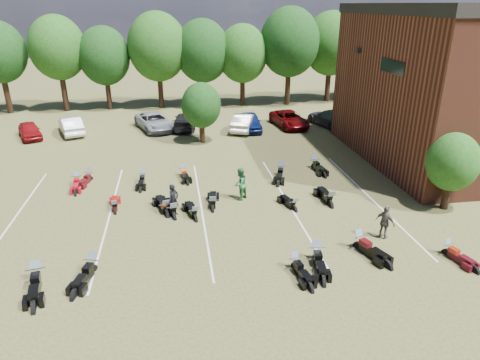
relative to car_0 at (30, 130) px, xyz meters
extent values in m
plane|color=brown|center=(16.44, -18.98, -0.67)|extent=(160.00, 160.00, 0.00)
imported|color=maroon|center=(0.00, 0.00, 0.00)|extent=(2.99, 4.26, 1.35)
imported|color=silver|center=(3.23, 0.77, 0.10)|extent=(3.08, 4.94, 1.54)
imported|color=gray|center=(10.44, 1.04, 0.07)|extent=(4.13, 5.89, 1.49)
imported|color=black|center=(13.21, 0.99, 0.05)|extent=(2.69, 5.19, 1.44)
imported|color=navy|center=(19.02, -0.38, 0.09)|extent=(1.99, 4.55, 1.52)
imported|color=#B6B6B1|center=(18.51, -0.45, 0.10)|extent=(3.29, 4.97, 1.55)
imported|color=#5F0508|center=(22.82, 0.16, 0.04)|extent=(3.11, 5.46, 1.44)
imported|color=#3B3C41|center=(26.66, -0.25, 0.11)|extent=(3.66, 5.77, 1.56)
imported|color=black|center=(11.93, -16.49, 0.22)|extent=(0.77, 0.76, 1.79)
imported|color=#286D38|center=(15.78, -15.03, 0.30)|extent=(1.19, 1.19, 1.94)
imported|color=#534C47|center=(22.02, -20.57, 0.18)|extent=(0.90, 1.07, 1.71)
cube|color=black|center=(25.79, -6.98, 6.83)|extent=(0.30, 0.40, 0.30)
cube|color=black|center=(25.91, -11.98, 6.33)|extent=(0.06, 3.00, 0.80)
cylinder|color=black|center=(-4.56, 10.02, 1.37)|extent=(0.58, 0.58, 4.08)
ellipsoid|color=#1E4C19|center=(-4.56, 10.02, 5.66)|extent=(6.00, 6.00, 6.90)
cylinder|color=black|center=(0.44, 10.02, 1.37)|extent=(0.58, 0.58, 4.08)
ellipsoid|color=#1E4C19|center=(0.44, 10.02, 5.66)|extent=(6.00, 6.00, 6.90)
cylinder|color=black|center=(5.44, 10.02, 1.37)|extent=(0.57, 0.58, 4.08)
ellipsoid|color=#1E4C19|center=(5.44, 10.02, 5.66)|extent=(6.00, 6.00, 6.90)
cylinder|color=black|center=(10.44, 10.02, 1.37)|extent=(0.57, 0.58, 4.08)
ellipsoid|color=#1E4C19|center=(10.44, 10.02, 5.66)|extent=(6.00, 6.00, 6.90)
cylinder|color=black|center=(15.44, 10.02, 1.37)|extent=(0.58, 0.58, 4.08)
ellipsoid|color=#1E4C19|center=(15.44, 10.02, 5.66)|extent=(6.00, 6.00, 6.90)
cylinder|color=black|center=(20.44, 10.02, 1.37)|extent=(0.57, 0.58, 4.08)
ellipsoid|color=#1E4C19|center=(20.44, 10.02, 5.66)|extent=(6.00, 6.00, 6.90)
cylinder|color=black|center=(25.44, 10.02, 1.37)|extent=(0.57, 0.58, 4.08)
ellipsoid|color=#1E4C19|center=(25.44, 10.02, 5.66)|extent=(6.00, 6.00, 6.90)
cylinder|color=black|center=(30.44, 10.02, 1.37)|extent=(0.57, 0.58, 4.08)
ellipsoid|color=#1E4C19|center=(30.44, 10.02, 5.66)|extent=(6.00, 6.00, 6.90)
cylinder|color=black|center=(35.44, 10.02, 1.37)|extent=(0.58, 0.58, 4.08)
ellipsoid|color=#1E4C19|center=(35.44, 10.02, 5.66)|extent=(6.00, 6.00, 6.90)
cylinder|color=black|center=(40.44, 10.02, 1.37)|extent=(0.58, 0.58, 4.08)
ellipsoid|color=#1E4C19|center=(40.44, 10.02, 5.66)|extent=(6.00, 6.00, 6.90)
cylinder|color=black|center=(26.94, -17.98, 0.18)|extent=(0.24, 0.24, 1.71)
sphere|color=#1E4C19|center=(26.94, -17.98, 2.09)|extent=(2.80, 2.80, 2.80)
cylinder|color=black|center=(14.44, -3.48, 0.28)|extent=(0.24, 0.24, 1.90)
sphere|color=#1E4C19|center=(14.44, -3.48, 2.43)|extent=(3.20, 3.20, 3.20)
cube|color=silver|center=(3.44, -15.98, -0.67)|extent=(0.10, 14.00, 0.01)
cube|color=silver|center=(8.44, -15.98, -0.67)|extent=(0.10, 14.00, 0.01)
cube|color=silver|center=(13.44, -15.98, -0.67)|extent=(0.10, 14.00, 0.01)
cube|color=silver|center=(18.44, -15.98, -0.67)|extent=(0.10, 14.00, 0.01)
cube|color=silver|center=(23.44, -15.98, -0.67)|extent=(0.10, 14.00, 0.01)
camera|label=1|loc=(12.22, -37.58, 9.97)|focal=32.00mm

